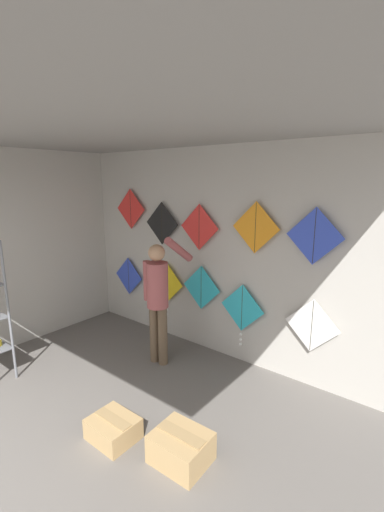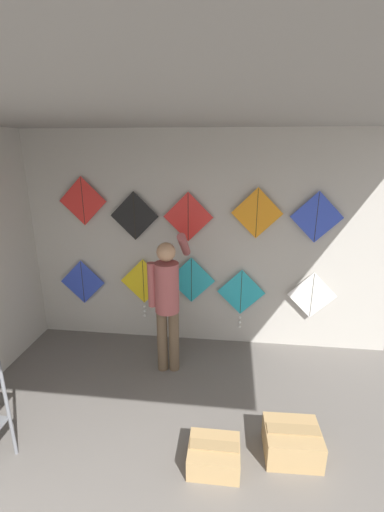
{
  "view_description": "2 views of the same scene",
  "coord_description": "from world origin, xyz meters",
  "views": [
    {
      "loc": [
        2.72,
        -0.26,
        2.37
      ],
      "look_at": [
        0.03,
        3.13,
        1.4
      ],
      "focal_mm": 24.0,
      "sensor_mm": 36.0,
      "label": 1
    },
    {
      "loc": [
        0.51,
        -0.79,
        2.57
      ],
      "look_at": [
        0.04,
        3.13,
        1.32
      ],
      "focal_mm": 24.0,
      "sensor_mm": 36.0,
      "label": 2
    }
  ],
  "objects": [
    {
      "name": "shopkeeper",
      "position": [
        -0.2,
        2.72,
        0.96
      ],
      "size": [
        0.43,
        0.61,
        1.7
      ],
      "rotation": [
        0.0,
        0.0,
        0.11
      ],
      "color": "brown",
      "rests_on": "ground"
    },
    {
      "name": "kite_2",
      "position": [
        -0.0,
        3.37,
        0.91
      ],
      "size": [
        0.63,
        0.01,
        0.63
      ],
      "color": "#28B2C6"
    },
    {
      "name": "kite_4",
      "position": [
        1.55,
        3.37,
        0.77
      ],
      "size": [
        0.63,
        0.01,
        0.63
      ],
      "color": "white"
    },
    {
      "name": "kite_1",
      "position": [
        -0.65,
        3.37,
        0.82
      ],
      "size": [
        0.63,
        0.04,
        0.83
      ],
      "color": "yellow"
    },
    {
      "name": "kite_3",
      "position": [
        0.66,
        3.37,
        0.73
      ],
      "size": [
        0.63,
        0.04,
        0.83
      ],
      "color": "#28B2C6"
    },
    {
      "name": "kite_6",
      "position": [
        -0.73,
        3.37,
        1.75
      ],
      "size": [
        0.63,
        0.01,
        0.63
      ],
      "color": "black"
    },
    {
      "name": "ceiling_slab",
      "position": [
        0.0,
        1.72,
        2.82
      ],
      "size": [
        5.13,
        4.23,
        0.04
      ],
      "primitive_type": "cube",
      "color": "gray"
    },
    {
      "name": "kite_7",
      "position": [
        -0.04,
        3.37,
        1.75
      ],
      "size": [
        0.63,
        0.01,
        0.63
      ],
      "color": "red"
    },
    {
      "name": "back_panel",
      "position": [
        0.0,
        3.46,
        1.4
      ],
      "size": [
        5.13,
        0.06,
        2.8
      ],
      "primitive_type": "cube",
      "color": "#BCB7AD",
      "rests_on": "ground"
    },
    {
      "name": "cardboard_box_spare",
      "position": [
        0.43,
        1.45,
        0.1
      ],
      "size": [
        0.43,
        0.37,
        0.21
      ],
      "rotation": [
        0.0,
        0.0,
        0.01
      ],
      "color": "tan",
      "rests_on": "ground"
    },
    {
      "name": "kite_0",
      "position": [
        -1.51,
        3.37,
        0.81
      ],
      "size": [
        0.63,
        0.01,
        0.63
      ],
      "color": "blue"
    },
    {
      "name": "kite_8",
      "position": [
        0.8,
        3.37,
        1.81
      ],
      "size": [
        0.63,
        0.01,
        0.63
      ],
      "color": "orange"
    },
    {
      "name": "kite_5",
      "position": [
        -1.4,
        3.37,
        1.92
      ],
      "size": [
        0.63,
        0.01,
        0.63
      ],
      "color": "red"
    },
    {
      "name": "cardboard_box",
      "position": [
        1.09,
        1.64,
        0.13
      ],
      "size": [
        0.49,
        0.42,
        0.27
      ],
      "rotation": [
        0.0,
        0.0,
        0.04
      ],
      "color": "tan",
      "rests_on": "ground"
    },
    {
      "name": "kite_9",
      "position": [
        1.5,
        3.37,
        1.78
      ],
      "size": [
        0.63,
        0.01,
        0.63
      ],
      "color": "blue"
    }
  ]
}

